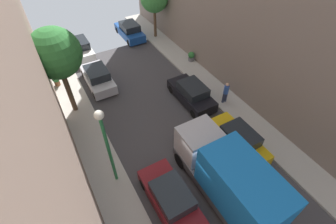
{
  "coord_description": "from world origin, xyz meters",
  "views": [
    {
      "loc": [
        -5.63,
        -5.33,
        12.35
      ],
      "look_at": [
        0.34,
        5.16,
        0.5
      ],
      "focal_mm": 26.08,
      "sensor_mm": 36.0,
      "label": 1
    }
  ],
  "objects_px": {
    "parked_car_left_3": "(98,78)",
    "parked_car_right_3": "(130,31)",
    "parked_car_left_2": "(171,199)",
    "parked_car_left_4": "(80,48)",
    "street_tree_0": "(55,54)",
    "potted_plant_5": "(191,56)",
    "lamp_post": "(106,139)",
    "parked_car_right_2": "(192,94)",
    "pedestrian": "(226,92)",
    "delivery_truck": "(229,178)",
    "potted_plant_1": "(56,80)",
    "parked_car_right_1": "(238,140)"
  },
  "relations": [
    {
      "from": "delivery_truck",
      "to": "street_tree_0",
      "type": "xyz_separation_m",
      "value": [
        -5.15,
        10.49,
        2.89
      ]
    },
    {
      "from": "parked_car_left_2",
      "to": "parked_car_right_3",
      "type": "distance_m",
      "value": 18.59
    },
    {
      "from": "parked_car_left_3",
      "to": "potted_plant_5",
      "type": "xyz_separation_m",
      "value": [
        8.34,
        -0.87,
        -0.13
      ]
    },
    {
      "from": "parked_car_right_3",
      "to": "parked_car_left_3",
      "type": "bearing_deg",
      "value": -131.28
    },
    {
      "from": "parked_car_right_3",
      "to": "lamp_post",
      "type": "height_order",
      "value": "lamp_post"
    },
    {
      "from": "lamp_post",
      "to": "potted_plant_1",
      "type": "bearing_deg",
      "value": 95.85
    },
    {
      "from": "street_tree_0",
      "to": "potted_plant_5",
      "type": "height_order",
      "value": "street_tree_0"
    },
    {
      "from": "parked_car_left_4",
      "to": "street_tree_0",
      "type": "bearing_deg",
      "value": -108.45
    },
    {
      "from": "street_tree_0",
      "to": "lamp_post",
      "type": "xyz_separation_m",
      "value": [
        0.55,
        -6.77,
        -1.06
      ]
    },
    {
      "from": "parked_car_left_3",
      "to": "parked_car_right_1",
      "type": "height_order",
      "value": "same"
    },
    {
      "from": "parked_car_left_2",
      "to": "lamp_post",
      "type": "height_order",
      "value": "lamp_post"
    },
    {
      "from": "parked_car_left_4",
      "to": "parked_car_right_1",
      "type": "xyz_separation_m",
      "value": [
        5.4,
        -15.68,
        0.0
      ]
    },
    {
      "from": "parked_car_right_1",
      "to": "parked_car_right_2",
      "type": "distance_m",
      "value": 5.05
    },
    {
      "from": "parked_car_left_3",
      "to": "parked_car_right_2",
      "type": "bearing_deg",
      "value": -44.8
    },
    {
      "from": "parked_car_left_3",
      "to": "parked_car_right_3",
      "type": "height_order",
      "value": "same"
    },
    {
      "from": "potted_plant_5",
      "to": "parked_car_left_4",
      "type": "bearing_deg",
      "value": 143.66
    },
    {
      "from": "parked_car_right_1",
      "to": "street_tree_0",
      "type": "relative_size",
      "value": 0.68
    },
    {
      "from": "lamp_post",
      "to": "pedestrian",
      "type": "bearing_deg",
      "value": 12.72
    },
    {
      "from": "parked_car_right_2",
      "to": "parked_car_right_3",
      "type": "bearing_deg",
      "value": 90.0
    },
    {
      "from": "parked_car_right_3",
      "to": "pedestrian",
      "type": "xyz_separation_m",
      "value": [
        2.0,
        -12.91,
        0.35
      ]
    },
    {
      "from": "parked_car_left_4",
      "to": "parked_car_right_1",
      "type": "height_order",
      "value": "same"
    },
    {
      "from": "parked_car_left_2",
      "to": "parked_car_right_2",
      "type": "height_order",
      "value": "same"
    },
    {
      "from": "parked_car_right_3",
      "to": "street_tree_0",
      "type": "height_order",
      "value": "street_tree_0"
    },
    {
      "from": "parked_car_right_3",
      "to": "parked_car_left_2",
      "type": "bearing_deg",
      "value": -106.89
    },
    {
      "from": "parked_car_left_2",
      "to": "pedestrian",
      "type": "relative_size",
      "value": 2.44
    },
    {
      "from": "potted_plant_1",
      "to": "potted_plant_5",
      "type": "distance_m",
      "value": 11.53
    },
    {
      "from": "parked_car_right_2",
      "to": "lamp_post",
      "type": "relative_size",
      "value": 0.8
    },
    {
      "from": "parked_car_right_1",
      "to": "pedestrian",
      "type": "xyz_separation_m",
      "value": [
        2.0,
        3.65,
        0.35
      ]
    },
    {
      "from": "pedestrian",
      "to": "potted_plant_5",
      "type": "xyz_separation_m",
      "value": [
        0.95,
        5.89,
        -0.48
      ]
    },
    {
      "from": "parked_car_left_2",
      "to": "parked_car_right_3",
      "type": "relative_size",
      "value": 1.0
    },
    {
      "from": "parked_car_right_3",
      "to": "delivery_truck",
      "type": "height_order",
      "value": "delivery_truck"
    },
    {
      "from": "parked_car_right_2",
      "to": "street_tree_0",
      "type": "relative_size",
      "value": 0.68
    },
    {
      "from": "parked_car_left_4",
      "to": "potted_plant_1",
      "type": "distance_m",
      "value": 4.84
    },
    {
      "from": "parked_car_left_4",
      "to": "potted_plant_5",
      "type": "xyz_separation_m",
      "value": [
        8.34,
        -6.14,
        -0.13
      ]
    },
    {
      "from": "parked_car_right_2",
      "to": "potted_plant_1",
      "type": "relative_size",
      "value": 4.77
    },
    {
      "from": "parked_car_left_4",
      "to": "parked_car_right_2",
      "type": "xyz_separation_m",
      "value": [
        5.4,
        -10.63,
        0.0
      ]
    },
    {
      "from": "parked_car_left_2",
      "to": "parked_car_right_2",
      "type": "xyz_separation_m",
      "value": [
        5.4,
        6.27,
        0.0
      ]
    },
    {
      "from": "parked_car_left_3",
      "to": "lamp_post",
      "type": "bearing_deg",
      "value": -102.1
    },
    {
      "from": "parked_car_left_3",
      "to": "parked_car_right_3",
      "type": "relative_size",
      "value": 1.0
    },
    {
      "from": "parked_car_right_1",
      "to": "parked_car_right_2",
      "type": "height_order",
      "value": "same"
    },
    {
      "from": "delivery_truck",
      "to": "potted_plant_1",
      "type": "height_order",
      "value": "delivery_truck"
    },
    {
      "from": "potted_plant_5",
      "to": "lamp_post",
      "type": "height_order",
      "value": "lamp_post"
    },
    {
      "from": "parked_car_right_3",
      "to": "parked_car_left_4",
      "type": "bearing_deg",
      "value": -170.65
    },
    {
      "from": "pedestrian",
      "to": "street_tree_0",
      "type": "distance_m",
      "value": 11.48
    },
    {
      "from": "parked_car_left_3",
      "to": "potted_plant_5",
      "type": "distance_m",
      "value": 8.39
    },
    {
      "from": "parked_car_right_2",
      "to": "lamp_post",
      "type": "xyz_separation_m",
      "value": [
        -7.3,
        -3.5,
        2.9
      ]
    },
    {
      "from": "street_tree_0",
      "to": "pedestrian",
      "type": "bearing_deg",
      "value": -25.39
    },
    {
      "from": "parked_car_left_4",
      "to": "lamp_post",
      "type": "bearing_deg",
      "value": -97.66
    },
    {
      "from": "parked_car_left_4",
      "to": "pedestrian",
      "type": "bearing_deg",
      "value": -58.41
    },
    {
      "from": "parked_car_right_2",
      "to": "potted_plant_1",
      "type": "xyz_separation_m",
      "value": [
        -8.35,
        6.8,
        -0.09
      ]
    }
  ]
}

